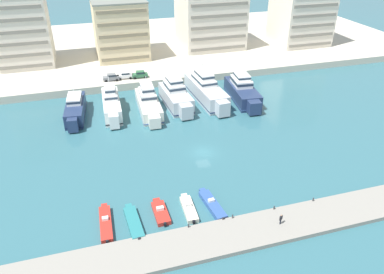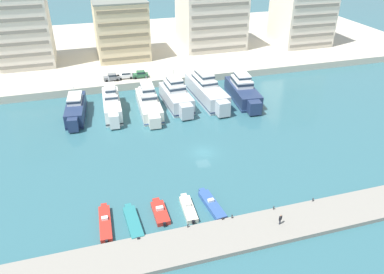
# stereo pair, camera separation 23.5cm
# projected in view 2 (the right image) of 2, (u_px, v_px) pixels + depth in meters

# --- Properties ---
(ground_plane) EXTENTS (400.00, 400.00, 0.00)m
(ground_plane) POSITION_uv_depth(u_px,v_px,m) (203.00, 152.00, 70.16)
(ground_plane) COLOR #336670
(quay_promenade) EXTENTS (180.00, 70.00, 1.92)m
(quay_promenade) POSITION_uv_depth(u_px,v_px,m) (141.00, 46.00, 126.89)
(quay_promenade) COLOR beige
(quay_promenade) RESTS_ON ground
(pier_dock) EXTENTS (120.00, 6.37, 0.67)m
(pier_dock) POSITION_uv_depth(u_px,v_px,m) (252.00, 231.00, 51.82)
(pier_dock) COLOR gray
(pier_dock) RESTS_ON ground
(yacht_navy_far_left) EXTENTS (5.05, 16.00, 6.31)m
(yacht_navy_far_left) POSITION_uv_depth(u_px,v_px,m) (76.00, 109.00, 82.24)
(yacht_navy_far_left) COLOR navy
(yacht_navy_far_left) RESTS_ON ground
(yacht_white_left) EXTENTS (4.32, 16.93, 7.88)m
(yacht_white_left) POSITION_uv_depth(u_px,v_px,m) (112.00, 104.00, 83.71)
(yacht_white_left) COLOR white
(yacht_white_left) RESTS_ON ground
(yacht_ivory_mid_left) EXTENTS (5.04, 17.84, 7.68)m
(yacht_ivory_mid_left) POSITION_uv_depth(u_px,v_px,m) (149.00, 103.00, 84.48)
(yacht_ivory_mid_left) COLOR silver
(yacht_ivory_mid_left) RESTS_ON ground
(yacht_silver_center_left) EXTENTS (5.51, 16.43, 8.22)m
(yacht_silver_center_left) POSITION_uv_depth(u_px,v_px,m) (176.00, 96.00, 86.94)
(yacht_silver_center_left) COLOR silver
(yacht_silver_center_left) RESTS_ON ground
(yacht_silver_center) EXTENTS (5.91, 21.33, 8.25)m
(yacht_silver_center) POSITION_uv_depth(u_px,v_px,m) (207.00, 90.00, 89.97)
(yacht_silver_center) COLOR silver
(yacht_silver_center) RESTS_ON ground
(yacht_navy_center_right) EXTENTS (6.34, 18.17, 7.95)m
(yacht_navy_center_right) POSITION_uv_depth(u_px,v_px,m) (243.00, 91.00, 89.89)
(yacht_navy_center_right) COLOR navy
(yacht_navy_center_right) RESTS_ON ground
(motorboat_red_far_left) EXTENTS (1.89, 8.10, 1.17)m
(motorboat_red_far_left) POSITION_uv_depth(u_px,v_px,m) (105.00, 223.00, 53.16)
(motorboat_red_far_left) COLOR red
(motorboat_red_far_left) RESTS_ON ground
(motorboat_teal_left) EXTENTS (2.12, 7.75, 0.85)m
(motorboat_teal_left) POSITION_uv_depth(u_px,v_px,m) (133.00, 222.00, 53.27)
(motorboat_teal_left) COLOR teal
(motorboat_teal_left) RESTS_ON ground
(motorboat_red_mid_left) EXTENTS (1.99, 6.04, 1.20)m
(motorboat_red_mid_left) POSITION_uv_depth(u_px,v_px,m) (160.00, 212.00, 55.18)
(motorboat_red_mid_left) COLOR red
(motorboat_red_mid_left) RESTS_ON ground
(motorboat_cream_center_left) EXTENTS (1.90, 6.60, 1.21)m
(motorboat_cream_center_left) POSITION_uv_depth(u_px,v_px,m) (188.00, 209.00, 55.83)
(motorboat_cream_center_left) COLOR beige
(motorboat_cream_center_left) RESTS_ON ground
(motorboat_blue_center) EXTENTS (2.39, 7.81, 1.17)m
(motorboat_blue_center) POSITION_uv_depth(u_px,v_px,m) (212.00, 205.00, 56.57)
(motorboat_blue_center) COLOR #33569E
(motorboat_blue_center) RESTS_ON ground
(car_grey_far_left) EXTENTS (4.13, 1.99, 1.80)m
(car_grey_far_left) POSITION_uv_depth(u_px,v_px,m) (112.00, 77.00, 96.33)
(car_grey_far_left) COLOR slate
(car_grey_far_left) RESTS_ON quay_promenade
(car_white_left) EXTENTS (4.19, 2.10, 1.80)m
(car_white_left) POSITION_uv_depth(u_px,v_px,m) (126.00, 75.00, 97.59)
(car_white_left) COLOR white
(car_white_left) RESTS_ON quay_promenade
(car_green_mid_left) EXTENTS (4.17, 2.06, 1.80)m
(car_green_mid_left) POSITION_uv_depth(u_px,v_px,m) (140.00, 74.00, 98.10)
(car_green_mid_left) COLOR #2D6642
(car_green_mid_left) RESTS_ON quay_promenade
(apartment_block_left) EXTENTS (15.16, 14.19, 27.02)m
(apartment_block_left) POSITION_uv_depth(u_px,v_px,m) (20.00, 19.00, 102.13)
(apartment_block_left) COLOR silver
(apartment_block_left) RESTS_ON quay_promenade
(apartment_block_mid_left) EXTENTS (15.12, 15.74, 18.67)m
(apartment_block_mid_left) POSITION_uv_depth(u_px,v_px,m) (121.00, 28.00, 110.46)
(apartment_block_mid_left) COLOR beige
(apartment_block_mid_left) RESTS_ON quay_promenade
(apartment_block_center_left) EXTENTS (19.73, 17.00, 21.90)m
(apartment_block_center_left) POSITION_uv_depth(u_px,v_px,m) (211.00, 15.00, 118.79)
(apartment_block_center_left) COLOR silver
(apartment_block_center_left) RESTS_ON quay_promenade
(apartment_block_center) EXTENTS (16.87, 15.62, 26.42)m
(apartment_block_center) POSITION_uv_depth(u_px,v_px,m) (303.00, 5.00, 120.80)
(apartment_block_center) COLOR silver
(apartment_block_center) RESTS_ON quay_promenade
(pedestrian_near_edge) EXTENTS (0.58, 0.41, 1.67)m
(pedestrian_near_edge) POSITION_uv_depth(u_px,v_px,m) (280.00, 219.00, 52.09)
(pedestrian_near_edge) COLOR #282D3D
(pedestrian_near_edge) RESTS_ON pier_dock
(bollard_west) EXTENTS (0.20, 0.20, 0.61)m
(bollard_west) POSITION_uv_depth(u_px,v_px,m) (188.00, 225.00, 51.87)
(bollard_west) COLOR #2D2D33
(bollard_west) RESTS_ON pier_dock
(bollard_west_mid) EXTENTS (0.20, 0.20, 0.61)m
(bollard_west_mid) POSITION_uv_depth(u_px,v_px,m) (232.00, 216.00, 53.48)
(bollard_west_mid) COLOR #2D2D33
(bollard_west_mid) RESTS_ON pier_dock
(bollard_east_mid) EXTENTS (0.20, 0.20, 0.61)m
(bollard_east_mid) POSITION_uv_depth(u_px,v_px,m) (274.00, 208.00, 55.10)
(bollard_east_mid) COLOR #2D2D33
(bollard_east_mid) RESTS_ON pier_dock
(bollard_east) EXTENTS (0.20, 0.20, 0.61)m
(bollard_east) POSITION_uv_depth(u_px,v_px,m) (313.00, 199.00, 56.72)
(bollard_east) COLOR #2D2D33
(bollard_east) RESTS_ON pier_dock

